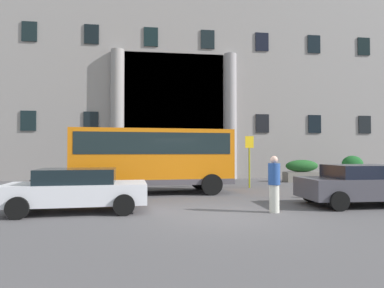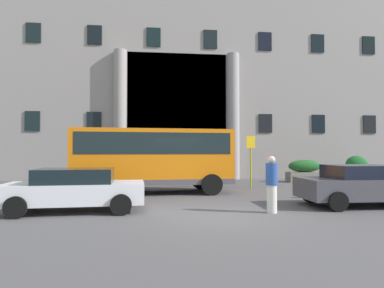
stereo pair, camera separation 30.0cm
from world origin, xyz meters
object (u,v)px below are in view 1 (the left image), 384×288
Objects in this scene: parked_sedan_far at (77,189)px; pedestrian_woman_dark_dress at (274,184)px; hedge_planter_entrance_right at (353,169)px; scooter_by_planter at (337,187)px; bus_stop_sign at (249,156)px; parked_sedan_second at (363,184)px; hedge_planter_east at (196,171)px; orange_minibus at (153,155)px; hedge_planter_far_east at (302,171)px; motorcycle_far_end at (42,190)px.

parked_sedan_far is 2.49× the size of pedestrian_woman_dark_dress.
hedge_planter_entrance_right reaches higher than scooter_by_planter.
parked_sedan_second is (2.18, -5.90, -0.91)m from bus_stop_sign.
hedge_planter_east is (-10.04, 0.42, -0.08)m from hedge_planter_entrance_right.
bus_stop_sign is (4.92, 1.60, -0.04)m from orange_minibus.
pedestrian_woman_dark_dress is (-9.20, -10.14, 0.09)m from hedge_planter_entrance_right.
hedge_planter_east is at bearing 134.23° from scooter_by_planter.
orange_minibus is 10.36m from hedge_planter_far_east.
hedge_planter_entrance_right is at bearing 23.09° from bus_stop_sign.
hedge_planter_east reaches higher than parked_sedan_second.
pedestrian_woman_dark_dress reaches higher than parked_sedan_second.
hedge_planter_east is (-6.47, 0.74, 0.04)m from hedge_planter_far_east.
hedge_planter_east is at bearing 115.17° from parked_sedan_second.
hedge_planter_far_east is (9.20, 4.64, -1.03)m from orange_minibus.
hedge_planter_entrance_right is (12.78, 4.95, -0.91)m from orange_minibus.
motorcycle_far_end is (-8.95, -3.79, -1.18)m from bus_stop_sign.
bus_stop_sign reaches higher than motorcycle_far_end.
hedge_planter_far_east is 1.08× the size of scooter_by_planter.
hedge_planter_east is 10.61m from parked_sedan_second.
bus_stop_sign is at bearing 14.94° from motorcycle_far_end.
hedge_planter_far_east reaches higher than scooter_by_planter.
pedestrian_woman_dark_dress is (-1.34, -6.78, -0.77)m from bus_stop_sign.
scooter_by_planter is 4.52m from pedestrian_woman_dark_dress.
motorcycle_far_end is (-13.24, -6.83, -0.19)m from hedge_planter_far_east.
hedge_planter_far_east is at bearing 77.66° from parked_sedan_second.
hedge_planter_east is 0.97× the size of scooter_by_planter.
motorcycle_far_end is at bearing -155.61° from orange_minibus.
parked_sedan_far is 9.74m from scooter_by_planter.
parked_sedan_far is 1.02× the size of parked_sedan_second.
orange_minibus is at bearing -161.95° from bus_stop_sign.
parked_sedan_far is at bearing -154.80° from scooter_by_planter.
motorcycle_far_end is 11.24m from scooter_by_planter.
pedestrian_woman_dark_dress is at bearing -59.43° from orange_minibus.
parked_sedan_far is 9.47m from parked_sedan_second.
parked_sedan_second is 2.09× the size of scooter_by_planter.
pedestrian_woman_dark_dress is at bearing -11.82° from parked_sedan_far.
pedestrian_woman_dark_dress reaches higher than parked_sedan_far.
bus_stop_sign is at bearing 13.99° from orange_minibus.
hedge_planter_entrance_right is at bearing 5.03° from hedge_planter_far_east.
pedestrian_woman_dark_dress is (3.58, -5.18, -0.81)m from orange_minibus.
bus_stop_sign is 6.36m from parked_sedan_second.
hedge_planter_entrance_right is 0.38× the size of parked_sedan_second.
orange_minibus is at bearing 57.74° from parked_sedan_far.
bus_stop_sign is 1.31× the size of scooter_by_planter.
hedge_planter_entrance_right is at bearing 59.37° from parked_sedan_second.
motorcycle_far_end is 1.01× the size of scooter_by_planter.
hedge_planter_far_east reaches higher than motorcycle_far_end.
orange_minibus is at bearing 175.48° from scooter_by_planter.
hedge_planter_entrance_right is 0.82× the size of hedge_planter_east.
orange_minibus is at bearing -117.00° from hedge_planter_east.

